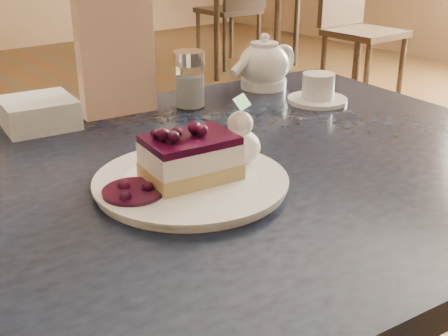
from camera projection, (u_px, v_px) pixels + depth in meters
main_table at (176, 222)px, 0.82m from camera, size 1.27×0.93×0.74m
dessert_plate at (191, 182)px, 0.74m from camera, size 0.25×0.25×0.01m
cheesecake_slice at (190, 158)px, 0.73m from camera, size 0.13×0.10×0.06m
whipped_cream at (240, 147)px, 0.78m from camera, size 0.06×0.06×0.05m
berry_sauce at (134, 192)px, 0.70m from camera, size 0.08×0.08×0.01m
tea_set at (274, 71)px, 1.17m from camera, size 0.17×0.26×0.10m
menu_card at (116, 56)px, 1.00m from camera, size 0.14×0.05×0.22m
sugar_shaker at (190, 79)px, 1.05m from camera, size 0.06×0.06×0.11m
napkin_stack at (38, 113)px, 0.96m from camera, size 0.13×0.13×0.05m
bg_table_far_right at (286, 71)px, 4.19m from camera, size 0.99×1.78×1.19m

